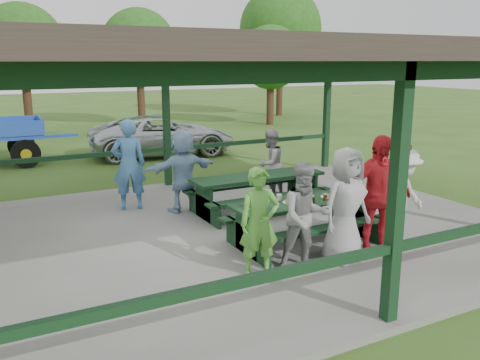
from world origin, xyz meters
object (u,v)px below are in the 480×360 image
spectator_grey (270,164)px  picnic_table_far (258,188)px  picnic_table_near (305,216)px  spectator_lblue (183,171)px  contestant_grey_mid (346,205)px  spectator_blue (129,165)px  contestant_grey_left (306,217)px  contestant_white_fedora (402,197)px  contestant_green (259,223)px  pickup_truck (162,135)px  contestant_red (377,195)px

spectator_grey → picnic_table_far: bearing=23.2°
picnic_table_near → spectator_lblue: 2.97m
contestant_grey_mid → spectator_blue: bearing=109.3°
contestant_grey_left → spectator_grey: size_ratio=1.04×
spectator_lblue → contestant_white_fedora: bearing=119.5°
contestant_white_fedora → picnic_table_near: bearing=139.7°
spectator_grey → contestant_grey_left: bearing=43.0°
contestant_grey_left → spectator_lblue: (-0.47, 3.63, 0.04)m
contestant_grey_left → contestant_grey_mid: bearing=12.7°
picnic_table_near → contestant_green: contestant_green is taller
picnic_table_near → contestant_grey_left: contestant_grey_left is taller
spectator_blue → pickup_truck: spectator_blue is taller
picnic_table_near → pickup_truck: bearing=85.1°
picnic_table_near → contestant_red: 1.25m
picnic_table_far → spectator_grey: size_ratio=1.79×
spectator_grey → contestant_red: bearing=62.8°
contestant_white_fedora → pickup_truck: bearing=81.9°
picnic_table_near → pickup_truck: pickup_truck is taller
spectator_grey → pickup_truck: size_ratio=0.32×
contestant_grey_mid → spectator_blue: 4.77m
contestant_green → contestant_grey_mid: size_ratio=0.90×
spectator_lblue → spectator_grey: size_ratio=1.09×
contestant_red → pickup_truck: (0.06, 10.31, -0.39)m
picnic_table_near → contestant_grey_mid: contestant_grey_mid is taller
contestant_green → pickup_truck: bearing=92.6°
spectator_blue → spectator_lblue: bearing=157.5°
contestant_white_fedora → pickup_truck: size_ratio=0.35×
contestant_red → spectator_blue: bearing=137.9°
contestant_grey_left → spectator_blue: spectator_blue is taller
contestant_white_fedora → spectator_lblue: 4.30m
spectator_blue → pickup_truck: (2.82, 6.06, -0.37)m
contestant_grey_left → picnic_table_near: bearing=69.4°
contestant_grey_mid → spectator_lblue: 3.84m
contestant_grey_left → spectator_lblue: 3.66m
contestant_grey_mid → spectator_blue: size_ratio=0.94×
contestant_grey_left → spectator_grey: contestant_grey_left is taller
pickup_truck → spectator_blue: bearing=161.4°
spectator_lblue → contestant_grey_mid: bearing=102.5°
picnic_table_far → pickup_truck: bearing=85.7°
picnic_table_near → spectator_grey: (1.01, 2.80, 0.30)m
contestant_grey_mid → contestant_white_fedora: bearing=-1.3°
picnic_table_far → contestant_red: contestant_red is taller
contestant_grey_mid → spectator_lblue: size_ratio=1.06×
contestant_green → contestant_red: bearing=12.4°
contestant_grey_left → spectator_lblue: bearing=111.4°
picnic_table_far → spectator_blue: spectator_blue is taller
spectator_grey → picnic_table_near: bearing=46.9°
contestant_red → contestant_white_fedora: size_ratio=1.13×
picnic_table_far → contestant_grey_mid: bearing=-92.8°
picnic_table_far → spectator_blue: size_ratio=1.47×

